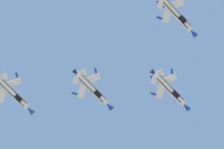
% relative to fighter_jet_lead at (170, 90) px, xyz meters
% --- Properties ---
extents(fighter_jet_lead, '(8.91, 15.73, 5.72)m').
position_rel_fighter_jet_lead_xyz_m(fighter_jet_lead, '(0.00, 0.00, 0.00)').
color(fighter_jet_lead, white).
extents(fighter_jet_left_wing, '(9.27, 15.73, 5.38)m').
position_rel_fighter_jet_lead_xyz_m(fighter_jet_left_wing, '(-19.64, -10.54, 1.14)').
color(fighter_jet_left_wing, white).
extents(fighter_jet_right_wing, '(9.06, 15.73, 5.50)m').
position_rel_fighter_jet_lead_xyz_m(fighter_jet_right_wing, '(11.51, -18.16, 0.65)').
color(fighter_jet_right_wing, white).
extents(fighter_jet_left_outer, '(9.07, 15.73, 5.50)m').
position_rel_fighter_jet_lead_xyz_m(fighter_jet_left_outer, '(-40.36, -20.55, 0.57)').
color(fighter_jet_left_outer, white).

